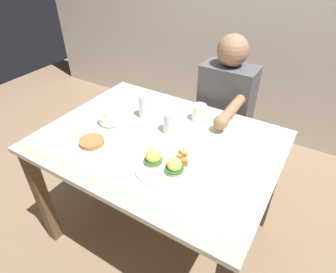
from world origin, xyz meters
TOP-DOWN VIEW (x-y plane):
  - ground_plane at (0.00, 0.00)m, footprint 6.00×6.00m
  - dining_table at (0.00, 0.00)m, footprint 1.20×0.90m
  - eggs_benedict_plate at (0.15, -0.17)m, footprint 0.27×0.27m
  - fruit_bowl at (-0.31, -0.01)m, footprint 0.12×0.12m
  - coffee_mug at (0.10, 0.28)m, footprint 0.11×0.08m
  - fork at (-0.27, 0.30)m, footprint 0.05×0.16m
  - water_glass_near at (0.02, 0.09)m, footprint 0.07×0.07m
  - water_glass_far at (-0.19, 0.15)m, footprint 0.07×0.07m
  - side_plate at (-0.25, -0.22)m, footprint 0.20×0.20m
  - diner_person at (0.13, 0.60)m, footprint 0.34×0.54m

SIDE VIEW (x-z plane):
  - ground_plane at x=0.00m, z-range 0.00..0.00m
  - dining_table at x=0.00m, z-range 0.26..1.00m
  - diner_person at x=0.13m, z-range 0.08..1.22m
  - fork at x=-0.27m, z-range 0.74..0.74m
  - side_plate at x=-0.25m, z-range 0.74..0.77m
  - eggs_benedict_plate at x=0.15m, z-range 0.72..0.81m
  - fruit_bowl at x=-0.31m, z-range 0.74..0.80m
  - coffee_mug at x=0.10m, z-range 0.74..0.84m
  - water_glass_near at x=0.02m, z-range 0.73..0.85m
  - water_glass_far at x=-0.19m, z-range 0.73..0.87m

